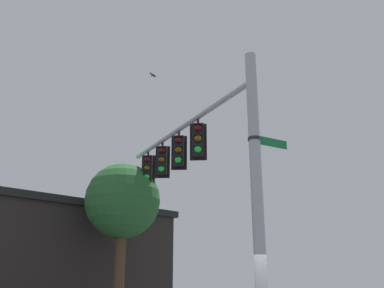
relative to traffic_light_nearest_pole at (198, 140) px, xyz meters
The scene contains 10 objects.
signal_pole 3.64m from the traffic_light_nearest_pole, 122.27° to the left, with size 0.29×0.29×7.74m, color #ADB2B7.
mast_arm 1.39m from the traffic_light_nearest_pole, 58.51° to the right, with size 0.17×0.17×7.95m, color #ADB2B7.
traffic_light_nearest_pole is the anchor object (origin of this frame).
traffic_light_mid_inner 1.33m from the traffic_light_nearest_pole, 57.96° to the right, with size 0.54×0.49×1.31m.
traffic_light_mid_outer 2.66m from the traffic_light_nearest_pole, 57.96° to the right, with size 0.54×0.49×1.31m.
traffic_light_arm_end 3.99m from the traffic_light_nearest_pole, 57.96° to the right, with size 0.54×0.49×1.31m.
street_name_sign 2.96m from the traffic_light_nearest_pole, 127.32° to the left, with size 1.06×0.74×0.22m.
bird_flying 4.83m from the traffic_light_nearest_pole, 53.25° to the right, with size 0.26×0.27×0.10m.
storefront_building 10.30m from the traffic_light_nearest_pole, 41.33° to the right, with size 11.91×11.91×5.26m.
tree_by_storefront 5.16m from the traffic_light_nearest_pole, 51.12° to the right, with size 2.97×2.97×6.50m.
Camera 1 is at (1.03, 10.11, 1.85)m, focal length 39.51 mm.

